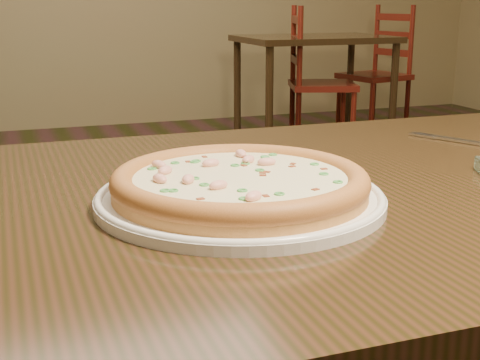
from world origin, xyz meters
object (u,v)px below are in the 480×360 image
object	(u,v)px
hero_table	(311,255)
pizza	(240,182)
bg_table_right	(314,50)
plate	(240,197)
chair_c	(314,84)
chair_d	(379,75)

from	to	relation	value
hero_table	pizza	bearing A→B (deg)	-157.50
hero_table	bg_table_right	world-z (taller)	same
plate	pizza	bearing A→B (deg)	134.53
chair_c	chair_d	xyz separation A→B (m)	(0.72, 0.36, 0.00)
chair_c	hero_table	bearing A→B (deg)	-116.07
chair_c	chair_d	distance (m)	0.81
plate	bg_table_right	size ratio (longest dim) A/B	0.34
bg_table_right	chair_c	bearing A→B (deg)	-113.50
pizza	chair_d	distance (m)	4.45
hero_table	chair_d	world-z (taller)	chair_d
hero_table	plate	world-z (taller)	plate
bg_table_right	hero_table	bearing A→B (deg)	-115.99
plate	chair_d	bearing A→B (deg)	56.50
bg_table_right	chair_c	distance (m)	0.25
pizza	hero_table	bearing A→B (deg)	22.50
chair_c	chair_d	world-z (taller)	same
chair_d	pizza	bearing A→B (deg)	-123.50
plate	chair_c	bearing A→B (deg)	62.63
plate	chair_c	xyz separation A→B (m)	(1.73, 3.34, -0.32)
hero_table	chair_c	distance (m)	3.67
pizza	bg_table_right	size ratio (longest dim) A/B	0.31
plate	chair_c	distance (m)	3.77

